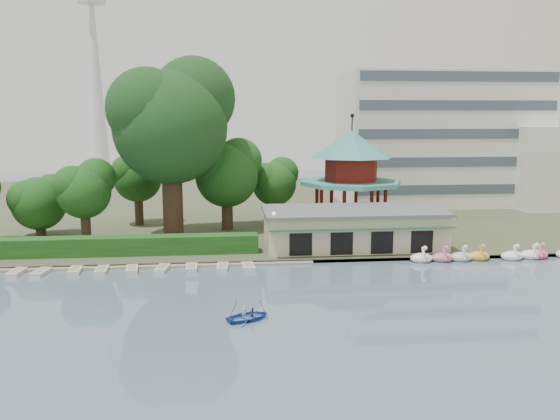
{
  "coord_description": "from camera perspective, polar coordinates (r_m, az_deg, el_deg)",
  "views": [
    {
      "loc": [
        -2.9,
        -32.65,
        13.55
      ],
      "look_at": [
        2.0,
        18.0,
        5.0
      ],
      "focal_mm": 35.0,
      "sensor_mm": 36.0,
      "label": 1
    }
  ],
  "objects": [
    {
      "name": "small_trees",
      "position": [
        65.33,
        -13.38,
        2.89
      ],
      "size": [
        38.86,
        15.89,
        10.91
      ],
      "color": "#3A281C",
      "rests_on": "shore"
    },
    {
      "name": "swan_boats",
      "position": [
        57.05,
        21.5,
        -4.47
      ],
      "size": [
        17.02,
        2.07,
        1.92
      ],
      "color": "white",
      "rests_on": "ground"
    },
    {
      "name": "rowboat_with_passengers",
      "position": [
        37.85,
        -3.33,
        -10.74
      ],
      "size": [
        5.17,
        4.56,
        2.01
      ],
      "color": "#2750A6",
      "rests_on": "ground"
    },
    {
      "name": "broadcast_tower",
      "position": [
        178.2,
        -18.89,
        15.63
      ],
      "size": [
        8.0,
        8.0,
        96.0
      ],
      "color": "silver",
      "rests_on": "ground"
    },
    {
      "name": "hedge",
      "position": [
        55.87,
        -17.92,
        -3.6
      ],
      "size": [
        30.0,
        2.0,
        1.8
      ],
      "primitive_type": "cube",
      "color": "#1D4C18",
      "rests_on": "shore"
    },
    {
      "name": "dock",
      "position": [
        52.43,
        -15.4,
        -5.66
      ],
      "size": [
        34.0,
        1.6,
        0.24
      ],
      "primitive_type": "cube",
      "color": "gray",
      "rests_on": "ground"
    },
    {
      "name": "shore",
      "position": [
        85.75,
        -3.52,
        0.56
      ],
      "size": [
        220.0,
        70.0,
        0.4
      ],
      "primitive_type": "cube",
      "color": "#424930",
      "rests_on": "ground"
    },
    {
      "name": "moored_rowboats",
      "position": [
        51.51,
        -17.92,
        -5.98
      ],
      "size": [
        27.06,
        2.73,
        0.36
      ],
      "color": "beige",
      "rests_on": "ground"
    },
    {
      "name": "big_tree",
      "position": [
        61.14,
        -11.25,
        9.42
      ],
      "size": [
        13.62,
        12.69,
        20.0
      ],
      "color": "#3A281C",
      "rests_on": "shore"
    },
    {
      "name": "boathouse",
      "position": [
        57.23,
        7.61,
        -1.81
      ],
      "size": [
        18.6,
        9.39,
        3.9
      ],
      "color": "beige",
      "rests_on": "shore"
    },
    {
      "name": "lamp_post",
      "position": [
        52.84,
        -0.64,
        -1.61
      ],
      "size": [
        0.36,
        0.36,
        4.28
      ],
      "color": "black",
      "rests_on": "shore"
    },
    {
      "name": "pavilion",
      "position": [
        66.63,
        7.44,
        4.23
      ],
      "size": [
        12.4,
        12.4,
        13.5
      ],
      "color": "beige",
      "rests_on": "shore"
    },
    {
      "name": "office_building",
      "position": [
        89.15,
        18.12,
        6.62
      ],
      "size": [
        38.0,
        18.0,
        20.0
      ],
      "color": "silver",
      "rests_on": "shore"
    },
    {
      "name": "embankment",
      "position": [
        51.8,
        -2.14,
        -5.46
      ],
      "size": [
        220.0,
        0.6,
        0.3
      ],
      "primitive_type": "cube",
      "color": "gray",
      "rests_on": "ground"
    },
    {
      "name": "ground_plane",
      "position": [
        35.47,
        -0.42,
        -12.92
      ],
      "size": [
        220.0,
        220.0,
        0.0
      ],
      "primitive_type": "plane",
      "color": "slate",
      "rests_on": "ground"
    }
  ]
}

